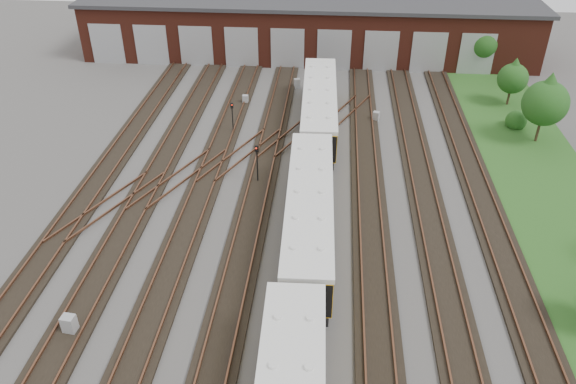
{
  "coord_description": "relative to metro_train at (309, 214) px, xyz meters",
  "views": [
    {
      "loc": [
        3.11,
        -24.98,
        22.02
      ],
      "look_at": [
        0.46,
        5.92,
        2.0
      ],
      "focal_mm": 35.0,
      "sensor_mm": 36.0,
      "label": 1
    }
  ],
  "objects": [
    {
      "name": "ground",
      "position": [
        -2.0,
        -3.58,
        -1.99
      ],
      "size": [
        120.0,
        120.0,
        0.0
      ],
      "primitive_type": "plane",
      "color": "#403E3C",
      "rests_on": "ground"
    },
    {
      "name": "relay_cabinet_1",
      "position": [
        -7.18,
        20.62,
        -1.55
      ],
      "size": [
        0.52,
        0.44,
        0.87
      ],
      "primitive_type": "cube",
      "rotation": [
        0.0,
        0.0,
        -0.0
      ],
      "color": "#999B9E",
      "rests_on": "ground"
    },
    {
      "name": "tree_0",
      "position": [
        16.76,
        31.42,
        1.43
      ],
      "size": [
        3.21,
        3.21,
        5.32
      ],
      "color": "#342617",
      "rests_on": "ground"
    },
    {
      "name": "bush_1",
      "position": [
        17.23,
        17.65,
        -1.08
      ],
      "size": [
        1.82,
        1.82,
        1.82
      ],
      "primitive_type": "sphere",
      "color": "#1A4012",
      "rests_on": "ground"
    },
    {
      "name": "relay_cabinet_2",
      "position": [
        0.4,
        2.66,
        -1.46
      ],
      "size": [
        0.76,
        0.7,
        1.06
      ],
      "primitive_type": "cube",
      "rotation": [
        0.0,
        0.0,
        0.31
      ],
      "color": "#999B9E",
      "rests_on": "ground"
    },
    {
      "name": "signal_mast_1",
      "position": [
        -7.35,
        14.54,
        -0.23
      ],
      "size": [
        0.26,
        0.25,
        2.73
      ],
      "rotation": [
        0.0,
        0.0,
        0.36
      ],
      "color": "black",
      "rests_on": "ground"
    },
    {
      "name": "relay_cabinet_0",
      "position": [
        -11.9,
        -9.0,
        -1.43
      ],
      "size": [
        0.73,
        0.63,
        1.13
      ],
      "primitive_type": "cube",
      "rotation": [
        0.0,
        0.0,
        -0.11
      ],
      "color": "#999B9E",
      "rests_on": "ground"
    },
    {
      "name": "tree_2",
      "position": [
        18.28,
        15.05,
        1.93
      ],
      "size": [
        3.68,
        3.68,
        6.09
      ],
      "color": "#342617",
      "rests_on": "ground"
    },
    {
      "name": "tree_1",
      "position": [
        17.71,
        22.54,
        0.99
      ],
      "size": [
        2.79,
        2.79,
        4.63
      ],
      "color": "#342617",
      "rests_on": "ground"
    },
    {
      "name": "relay_cabinet_4",
      "position": [
        5.06,
        17.85,
        -1.54
      ],
      "size": [
        0.66,
        0.61,
        0.9
      ],
      "primitive_type": "cube",
      "rotation": [
        0.0,
        0.0,
        -0.35
      ],
      "color": "#999B9E",
      "rests_on": "ground"
    },
    {
      "name": "relay_cabinet_3",
      "position": [
        -2.56,
        25.01,
        -1.52
      ],
      "size": [
        0.68,
        0.61,
        0.94
      ],
      "primitive_type": "cube",
      "rotation": [
        0.0,
        0.0,
        0.29
      ],
      "color": "#999B9E",
      "rests_on": "ground"
    },
    {
      "name": "maintenance_shed",
      "position": [
        -2.01,
        36.39,
        1.21
      ],
      "size": [
        51.0,
        12.5,
        6.35
      ],
      "color": "#541F15",
      "rests_on": "ground"
    },
    {
      "name": "signal_mast_2",
      "position": [
        0.05,
        19.22,
        0.21
      ],
      "size": [
        0.3,
        0.29,
        3.44
      ],
      "rotation": [
        0.0,
        0.0,
        0.32
      ],
      "color": "black",
      "rests_on": "ground"
    },
    {
      "name": "grass_verge",
      "position": [
        17.0,
        6.42,
        -1.96
      ],
      "size": [
        8.0,
        55.0,
        0.05
      ],
      "primitive_type": "cube",
      "color": "#23531B",
      "rests_on": "ground"
    },
    {
      "name": "metro_train",
      "position": [
        0.0,
        0.0,
        0.0
      ],
      "size": [
        3.28,
        47.75,
        3.24
      ],
      "rotation": [
        0.0,
        0.0,
        0.03
      ],
      "color": "black",
      "rests_on": "ground"
    },
    {
      "name": "bush_2",
      "position": [
        19.25,
        27.61,
        -1.34
      ],
      "size": [
        1.3,
        1.3,
        1.3
      ],
      "primitive_type": "sphere",
      "color": "#1A4012",
      "rests_on": "ground"
    },
    {
      "name": "track_network",
      "position": [
        -2.17,
        -2.99,
        -1.88
      ],
      "size": [
        30.4,
        70.0,
        0.33
      ],
      "color": "black",
      "rests_on": "ground"
    },
    {
      "name": "signal_mast_0",
      "position": [
        -4.15,
        6.56,
        -0.01
      ],
      "size": [
        0.28,
        0.27,
        3.08
      ],
      "rotation": [
        0.0,
        0.0,
        -0.26
      ],
      "color": "black",
      "rests_on": "ground"
    },
    {
      "name": "signal_mast_3",
      "position": [
        -0.37,
        12.97,
        -0.2
      ],
      "size": [
        0.25,
        0.24,
        2.8
      ],
      "rotation": [
        0.0,
        0.0,
        -0.35
      ],
      "color": "black",
      "rests_on": "ground"
    }
  ]
}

